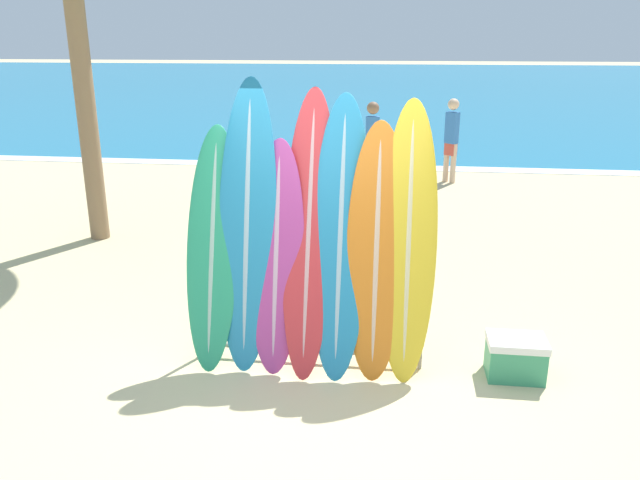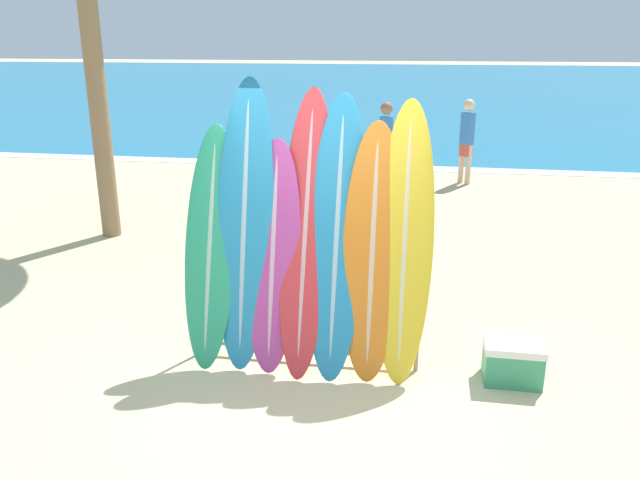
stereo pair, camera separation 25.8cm
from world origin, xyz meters
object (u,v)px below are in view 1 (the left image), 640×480
surfboard_slot_0 (213,248)px  surfboard_slot_2 (277,257)px  surfboard_slot_6 (409,241)px  person_near_water (308,173)px  surfboard_slot_3 (309,232)px  surfboard_slot_4 (341,236)px  surfboard_rack (309,313)px  person_mid_beach (372,144)px  surfboard_slot_5 (377,251)px  cooler_box (515,357)px  person_far_left (451,137)px  surfboard_slot_1 (247,226)px

surfboard_slot_0 → surfboard_slot_2: 0.60m
surfboard_slot_0 → surfboard_slot_6: surfboard_slot_6 is taller
surfboard_slot_0 → person_near_water: size_ratio=1.40×
surfboard_slot_2 → person_near_water: 4.59m
surfboard_slot_3 → surfboard_slot_4: size_ratio=1.02×
surfboard_rack → person_mid_beach: (0.26, 6.85, 0.46)m
person_near_water → surfboard_slot_5: bearing=-156.0°
surfboard_rack → surfboard_slot_4: (0.28, 0.08, 0.74)m
cooler_box → person_far_left: bearing=90.2°
person_near_water → person_mid_beach: size_ratio=0.88×
surfboard_slot_5 → person_near_water: size_ratio=1.44×
surfboard_slot_0 → surfboard_slot_3: size_ratio=0.87×
surfboard_slot_1 → surfboard_slot_2: size_ratio=1.26×
person_far_left → person_mid_beach: bearing=75.9°
surfboard_slot_3 → surfboard_slot_5: size_ratio=1.12×
surfboard_rack → surfboard_slot_3: (-0.01, 0.10, 0.76)m
surfboard_slot_1 → surfboard_slot_3: size_ratio=1.04×
person_near_water → surfboard_slot_6: bearing=-152.7°
surfboard_slot_1 → surfboard_slot_4: surfboard_slot_1 is taller
person_near_water → cooler_box: 5.31m
surfboard_slot_5 → person_mid_beach: bearing=92.9°
surfboard_slot_1 → surfboard_slot_4: 0.85m
surfboard_rack → person_far_left: (1.86, 8.01, 0.45)m
surfboard_slot_2 → person_far_left: surfboard_slot_2 is taller
surfboard_slot_4 → person_far_left: bearing=78.7°
surfboard_slot_0 → person_near_water: 4.57m
surfboard_slot_4 → person_far_left: (1.58, 7.93, -0.29)m
person_near_water → cooler_box: size_ratio=3.04×
surfboard_slot_1 → surfboard_slot_5: bearing=-2.3°
surfboard_slot_1 → person_mid_beach: size_ratio=1.48×
surfboard_slot_3 → surfboard_slot_6: surfboard_slot_3 is taller
surfboard_slot_1 → person_near_water: surfboard_slot_1 is taller
surfboard_slot_6 → person_mid_beach: surfboard_slot_6 is taller
surfboard_slot_4 → person_near_water: 4.61m
surfboard_slot_3 → person_far_left: size_ratio=1.44×
surfboard_slot_3 → person_near_water: bearing=98.3°
person_mid_beach → person_far_left: person_mid_beach is taller
surfboard_slot_4 → surfboard_slot_6: surfboard_slot_4 is taller
surfboard_slot_4 → surfboard_slot_0: bearing=-177.0°
surfboard_slot_1 → surfboard_slot_2: (0.28, -0.06, -0.27)m
surfboard_slot_0 → cooler_box: bearing=-1.2°
surfboard_slot_0 → surfboard_slot_6: (1.77, 0.03, 0.13)m
surfboard_slot_2 → surfboard_slot_0: bearing=178.8°
surfboard_slot_0 → person_far_left: size_ratio=1.25×
surfboard_slot_6 → person_near_water: 4.80m
surfboard_slot_2 → surfboard_slot_5: size_ratio=0.92×
surfboard_slot_4 → surfboard_slot_5: surfboard_slot_4 is taller
surfboard_rack → surfboard_slot_6: 1.14m
surfboard_slot_6 → person_far_left: size_ratio=1.40×
surfboard_slot_6 → person_far_left: 8.02m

